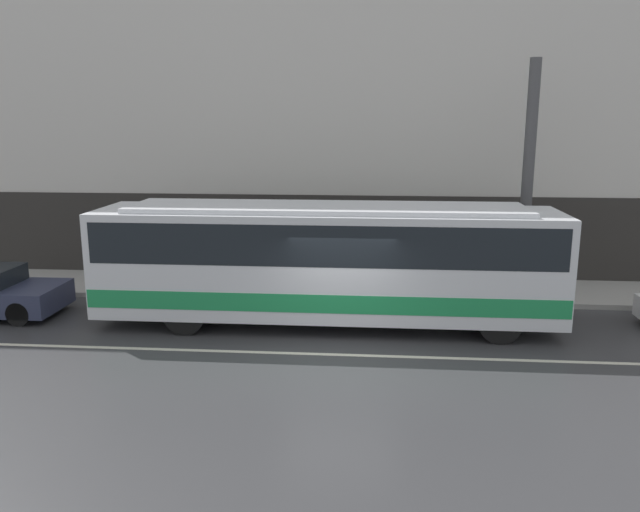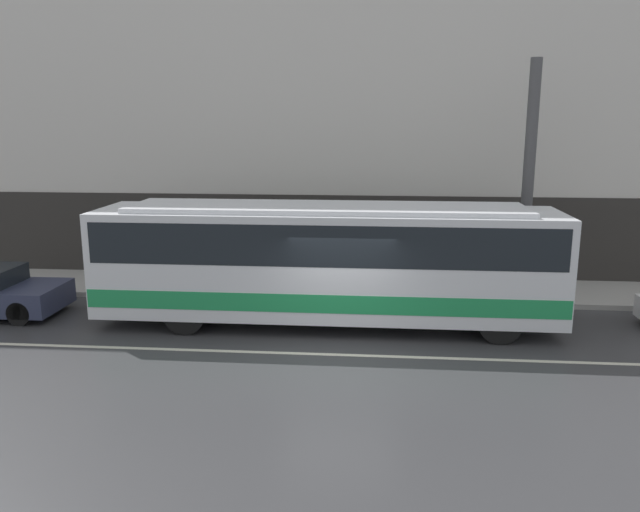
# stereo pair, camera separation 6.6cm
# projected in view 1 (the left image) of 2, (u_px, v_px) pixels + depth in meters

# --- Properties ---
(ground_plane) EXTENTS (60.00, 60.00, 0.00)m
(ground_plane) POSITION_uv_depth(u_px,v_px,m) (339.00, 355.00, 14.01)
(ground_plane) COLOR #38383A
(sidewalk) EXTENTS (60.00, 2.80, 0.15)m
(sidewalk) POSITION_uv_depth(u_px,v_px,m) (349.00, 289.00, 19.25)
(sidewalk) COLOR #A09E99
(sidewalk) RESTS_ON ground_plane
(building_facade) EXTENTS (60.00, 0.35, 13.03)m
(building_facade) POSITION_uv_depth(u_px,v_px,m) (353.00, 83.00, 19.42)
(building_facade) COLOR silver
(building_facade) RESTS_ON ground_plane
(lane_stripe) EXTENTS (54.00, 0.14, 0.01)m
(lane_stripe) POSITION_uv_depth(u_px,v_px,m) (339.00, 355.00, 14.01)
(lane_stripe) COLOR beige
(lane_stripe) RESTS_ON ground_plane
(transit_bus) EXTENTS (11.60, 2.56, 3.09)m
(transit_bus) POSITION_uv_depth(u_px,v_px,m) (326.00, 258.00, 15.82)
(transit_bus) COLOR silver
(transit_bus) RESTS_ON ground_plane
(utility_pole_near) EXTENTS (0.32, 0.32, 6.66)m
(utility_pole_near) POSITION_uv_depth(u_px,v_px,m) (527.00, 182.00, 17.43)
(utility_pole_near) COLOR #4C4C4F
(utility_pole_near) RESTS_ON sidewalk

